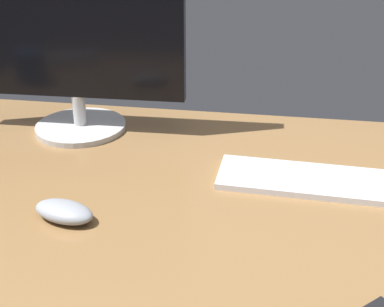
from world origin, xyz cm
name	(u,v)px	position (x,y,z in cm)	size (l,w,h in cm)	color
desk	(192,200)	(0.00, 0.00, 1.00)	(140.00, 84.00, 2.00)	olive
monitor	(70,24)	(-31.63, 25.98, 27.56)	(51.54, 21.73, 48.33)	silver
keyboard	(321,181)	(24.40, 8.11, 2.65)	(40.51, 12.74, 1.30)	white
computer_mouse	(64,212)	(-20.88, -11.49, 3.64)	(11.30, 5.86, 3.28)	#999EA5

